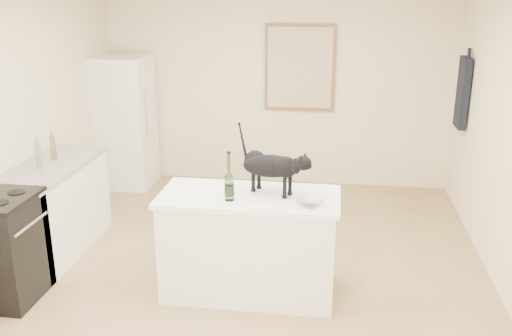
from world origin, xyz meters
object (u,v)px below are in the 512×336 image
at_px(wine_bottle, 229,179).
at_px(glass_bowl, 310,203).
at_px(stove, 0,249).
at_px(fridge, 125,122).
at_px(black_cat, 271,169).

bearing_deg(wine_bottle, glass_bowl, -3.11).
relative_size(wine_bottle, glass_bowl, 1.68).
relative_size(stove, fridge, 0.53).
distance_m(black_cat, wine_bottle, 0.38).
relative_size(fridge, glass_bowl, 7.95).
bearing_deg(black_cat, fridge, 155.64).
height_order(fridge, black_cat, fridge).
relative_size(black_cat, wine_bottle, 1.68).
bearing_deg(wine_bottle, stove, -172.34).
xyz_separation_m(stove, wine_bottle, (1.91, 0.26, 0.63)).
bearing_deg(black_cat, stove, -144.24).
height_order(stove, glass_bowl, glass_bowl).
height_order(stove, fridge, fridge).
bearing_deg(glass_bowl, stove, -175.05).
bearing_deg(stove, fridge, 90.00).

